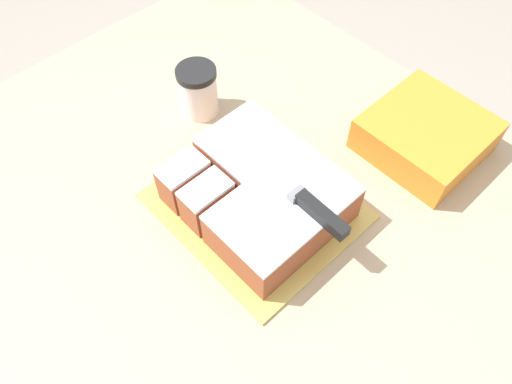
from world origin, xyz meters
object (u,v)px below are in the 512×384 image
(cake, at_px, (259,192))
(coffee_cup, at_px, (198,91))
(knife, at_px, (305,200))
(storage_box, at_px, (426,135))
(cake_board, at_px, (256,206))

(cake, xyz_separation_m, coffee_cup, (-0.27, 0.08, 0.01))
(knife, bearing_deg, cake, 12.84)
(knife, distance_m, storage_box, 0.33)
(cake_board, height_order, knife, knife)
(coffee_cup, xyz_separation_m, storage_box, (0.39, 0.26, -0.02))
(cake, relative_size, storage_box, 1.35)
(cake_board, relative_size, cake, 1.20)
(cake, height_order, coffee_cup, coffee_cup)
(cake, bearing_deg, coffee_cup, 163.09)
(storage_box, bearing_deg, cake_board, -109.99)
(cake_board, bearing_deg, coffee_cup, 162.15)
(cake_board, distance_m, knife, 0.14)
(knife, xyz_separation_m, coffee_cup, (-0.36, 0.06, -0.04))
(cake_board, distance_m, storage_box, 0.37)
(cake, bearing_deg, storage_box, 70.47)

